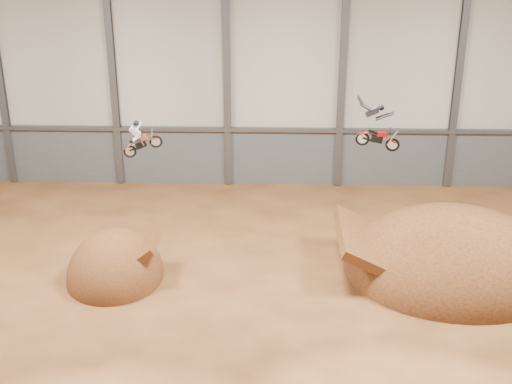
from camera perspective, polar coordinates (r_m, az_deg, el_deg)
floor at (r=30.86m, az=2.37°, el=-10.17°), size 40.00×40.00×0.00m
back_wall at (r=41.91m, az=2.29°, el=9.57°), size 40.00×0.10×14.00m
lower_band_back at (r=43.38m, az=2.18°, el=2.80°), size 39.80×0.18×3.50m
steel_rail at (r=42.64m, az=2.22°, el=4.99°), size 39.80×0.35×0.20m
steel_column_1 at (r=42.76m, az=-11.41°, el=9.42°), size 0.40×0.36×13.90m
steel_column_2 at (r=41.80m, az=-2.34°, el=9.53°), size 0.40×0.36×13.90m
steel_column_3 at (r=41.89m, az=6.92°, el=9.42°), size 0.40×0.36×13.90m
steel_column_4 at (r=43.03m, az=15.91°, el=9.07°), size 0.40×0.36×13.90m
takeoff_ramp at (r=34.51m, az=-11.15°, el=-6.69°), size 4.52×5.22×4.52m
landing_ramp at (r=35.60m, az=15.34°, el=-6.12°), size 10.32×9.13×5.95m
fmx_rider_a at (r=32.02m, az=-8.92°, el=4.56°), size 2.34×0.99×2.16m
fmx_rider_b at (r=29.30m, az=9.71°, el=5.37°), size 2.74×1.09×2.38m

